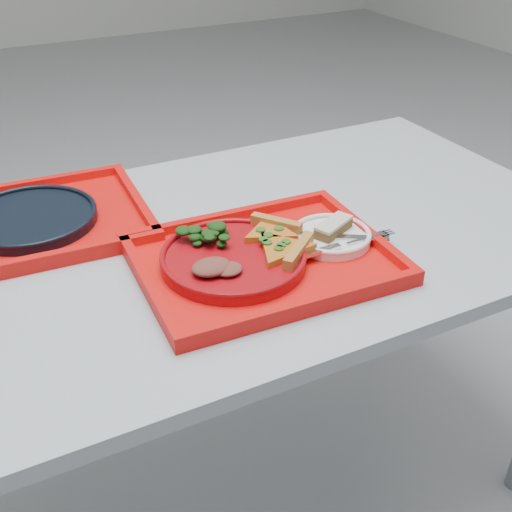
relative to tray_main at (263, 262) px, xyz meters
name	(u,v)px	position (x,y,z in m)	size (l,w,h in m)	color
ground	(211,498)	(-0.08, 0.12, -0.76)	(10.00, 10.00, 0.00)	#96989E
table	(198,277)	(-0.08, 0.12, -0.08)	(1.60, 0.80, 0.75)	#9CA5AF
tray_main	(263,262)	(0.00, 0.00, 0.00)	(0.45, 0.35, 0.01)	red
tray_far	(32,225)	(-0.35, 0.33, 0.00)	(0.45, 0.35, 0.01)	red
dinner_plate	(233,260)	(-0.05, 0.01, 0.02)	(0.26, 0.26, 0.02)	#9A0A10
side_plate	(331,238)	(0.15, 0.00, 0.01)	(0.15, 0.15, 0.01)	white
navy_plate	(31,219)	(-0.35, 0.33, 0.01)	(0.26, 0.26, 0.02)	black
pizza_slice_a	(282,247)	(0.03, -0.02, 0.03)	(0.13, 0.11, 0.02)	gold
pizza_slice_b	(270,230)	(0.04, 0.05, 0.03)	(0.12, 0.10, 0.02)	gold
salad_heap	(208,234)	(-0.08, 0.07, 0.04)	(0.08, 0.07, 0.04)	black
meat_portion	(211,267)	(-0.11, -0.02, 0.03)	(0.07, 0.06, 0.02)	brown
dessert_bar	(333,227)	(0.15, 0.01, 0.03)	(0.09, 0.07, 0.02)	#51351B
knife	(340,236)	(0.15, -0.02, 0.02)	(0.18, 0.02, 0.01)	silver
fork	(346,244)	(0.15, -0.05, 0.02)	(0.18, 0.02, 0.01)	silver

